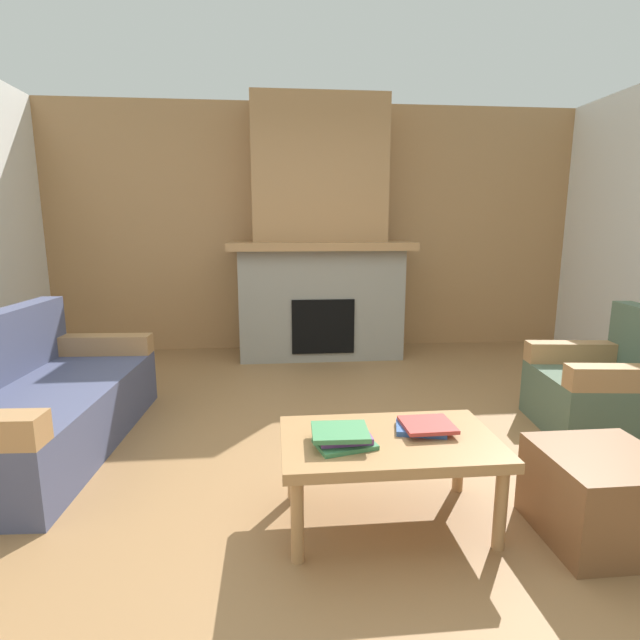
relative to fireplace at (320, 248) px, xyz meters
name	(u,v)px	position (x,y,z in m)	size (l,w,h in m)	color
ground	(362,467)	(0.00, -2.62, -1.16)	(9.00, 9.00, 0.00)	olive
wall_back_wood_panel	(316,230)	(0.00, 0.38, 0.19)	(6.00, 0.12, 2.70)	#A87A4C
fireplace	(320,248)	(0.00, 0.00, 0.00)	(1.90, 0.82, 2.70)	gray
couch	(37,406)	(-1.99, -2.18, -0.88)	(0.93, 1.84, 0.85)	#474C6B
armchair	(606,389)	(1.76, -2.26, -0.87)	(0.84, 0.84, 0.85)	#4C604C
coffee_table	(389,448)	(0.03, -3.16, -0.79)	(1.00, 0.60, 0.43)	#A87A4C
ottoman	(601,496)	(0.95, -3.36, -0.96)	(0.52, 0.52, 0.40)	brown
book_stack_near_edge	(343,437)	(-0.20, -3.21, -0.70)	(0.29, 0.25, 0.07)	#3D7F4C
book_stack_center	(424,427)	(0.21, -3.11, -0.71)	(0.28, 0.23, 0.04)	#335699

